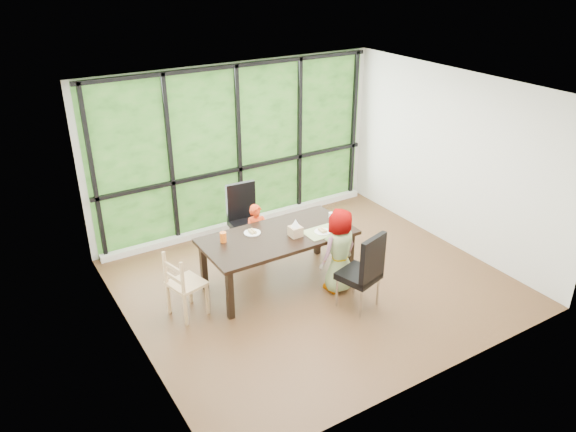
# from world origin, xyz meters

# --- Properties ---
(ground) EXTENTS (5.00, 5.00, 0.00)m
(ground) POSITION_xyz_m (0.00, 0.00, 0.00)
(ground) COLOR black
(ground) RESTS_ON ground
(back_wall) EXTENTS (5.00, 0.00, 5.00)m
(back_wall) POSITION_xyz_m (0.00, 2.25, 1.35)
(back_wall) COLOR silver
(back_wall) RESTS_ON ground
(foliage_backdrop) EXTENTS (4.80, 0.02, 2.65)m
(foliage_backdrop) POSITION_xyz_m (0.00, 2.23, 1.35)
(foliage_backdrop) COLOR #1D4914
(foliage_backdrop) RESTS_ON back_wall
(window_mullions) EXTENTS (4.80, 0.06, 2.65)m
(window_mullions) POSITION_xyz_m (0.00, 2.19, 1.35)
(window_mullions) COLOR black
(window_mullions) RESTS_ON back_wall
(window_sill) EXTENTS (4.80, 0.12, 0.10)m
(window_sill) POSITION_xyz_m (0.00, 2.15, 0.05)
(window_sill) COLOR silver
(window_sill) RESTS_ON ground
(dining_table) EXTENTS (2.08, 1.03, 0.75)m
(dining_table) POSITION_xyz_m (-0.41, 0.28, 0.38)
(dining_table) COLOR black
(dining_table) RESTS_ON ground
(chair_window_leather) EXTENTS (0.49, 0.49, 1.08)m
(chair_window_leather) POSITION_xyz_m (-0.37, 1.28, 0.54)
(chair_window_leather) COLOR black
(chair_window_leather) RESTS_ON ground
(chair_interior_leather) EXTENTS (0.57, 0.57, 1.08)m
(chair_interior_leather) POSITION_xyz_m (0.18, -0.74, 0.54)
(chair_interior_leather) COLOR black
(chair_interior_leather) RESTS_ON ground
(chair_end_beech) EXTENTS (0.49, 0.51, 0.90)m
(chair_end_beech) POSITION_xyz_m (-1.77, 0.25, 0.45)
(chair_end_beech) COLOR tan
(chair_end_beech) RESTS_ON ground
(child_toddler) EXTENTS (0.38, 0.28, 0.95)m
(child_toddler) POSITION_xyz_m (-0.41, 0.89, 0.48)
(child_toddler) COLOR red
(child_toddler) RESTS_ON ground
(child_older) EXTENTS (0.63, 0.47, 1.19)m
(child_older) POSITION_xyz_m (0.20, -0.28, 0.59)
(child_older) COLOR slate
(child_older) RESTS_ON ground
(placemat) EXTENTS (0.47, 0.35, 0.01)m
(placemat) POSITION_xyz_m (0.13, 0.04, 0.75)
(placemat) COLOR tan
(placemat) RESTS_ON dining_table
(plate_far) EXTENTS (0.23, 0.23, 0.01)m
(plate_far) POSITION_xyz_m (-0.68, 0.51, 0.76)
(plate_far) COLOR white
(plate_far) RESTS_ON dining_table
(plate_near) EXTENTS (0.23, 0.23, 0.01)m
(plate_near) POSITION_xyz_m (0.15, 0.03, 0.76)
(plate_near) COLOR white
(plate_near) RESTS_ON dining_table
(orange_cup) EXTENTS (0.09, 0.09, 0.14)m
(orange_cup) POSITION_xyz_m (-1.12, 0.49, 0.82)
(orange_cup) COLOR orange
(orange_cup) RESTS_ON dining_table
(green_cup) EXTENTS (0.07, 0.07, 0.10)m
(green_cup) POSITION_xyz_m (0.40, 0.02, 0.80)
(green_cup) COLOR #52B528
(green_cup) RESTS_ON dining_table
(white_mug) EXTENTS (0.07, 0.07, 0.08)m
(white_mug) POSITION_xyz_m (0.51, 0.35, 0.79)
(white_mug) COLOR white
(white_mug) RESTS_ON dining_table
(tissue_box) EXTENTS (0.16, 0.16, 0.14)m
(tissue_box) POSITION_xyz_m (-0.22, 0.14, 0.82)
(tissue_box) COLOR tan
(tissue_box) RESTS_ON dining_table
(crepe_rolls_far) EXTENTS (0.10, 0.12, 0.04)m
(crepe_rolls_far) POSITION_xyz_m (-0.68, 0.51, 0.78)
(crepe_rolls_far) COLOR tan
(crepe_rolls_far) RESTS_ON plate_far
(crepe_rolls_near) EXTENTS (0.10, 0.12, 0.04)m
(crepe_rolls_near) POSITION_xyz_m (0.15, 0.03, 0.78)
(crepe_rolls_near) COLOR tan
(crepe_rolls_near) RESTS_ON plate_near
(straw_white) EXTENTS (0.01, 0.04, 0.20)m
(straw_white) POSITION_xyz_m (-1.12, 0.49, 0.93)
(straw_white) COLOR white
(straw_white) RESTS_ON orange_cup
(straw_pink) EXTENTS (0.01, 0.04, 0.20)m
(straw_pink) POSITION_xyz_m (0.40, 0.02, 0.89)
(straw_pink) COLOR pink
(straw_pink) RESTS_ON green_cup
(tissue) EXTENTS (0.12, 0.12, 0.11)m
(tissue) POSITION_xyz_m (-0.22, 0.14, 0.94)
(tissue) COLOR white
(tissue) RESTS_ON tissue_box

